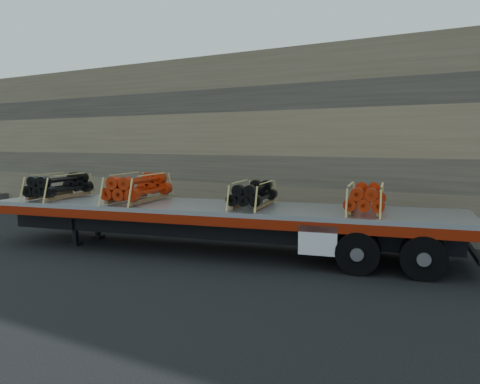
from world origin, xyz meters
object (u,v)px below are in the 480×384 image
Objects in this scene: bundle_rear at (366,199)px; bundle_midfront at (138,188)px; trailer at (216,228)px; bundle_front at (60,186)px; bundle_midrear at (253,195)px.

bundle_midfront is at bearing 180.00° from bundle_rear.
trailer is at bearing -0.00° from bundle_midfront.
bundle_rear is (9.93, 2.09, -0.03)m from bundle_front.
bundle_midfront is (2.99, 0.63, 0.03)m from bundle_front.
bundle_midrear is at bearing 180.00° from bundle_rear.
bundle_midrear is at bearing 0.00° from bundle_front.
bundle_midfront is 1.18× the size of bundle_rear.
bundle_front is at bearing 180.00° from bundle_midrear.
bundle_midrear is (6.76, 1.42, -0.04)m from bundle_front.
bundle_midfront reaches higher than bundle_midrear.
trailer is at bearing -0.00° from bundle_front.
bundle_midrear is 3.24m from bundle_rear.
trailer is 7.23× the size of bundle_midrear.
bundle_rear is at bearing -0.00° from bundle_front.
trailer is 4.56m from bundle_rear.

